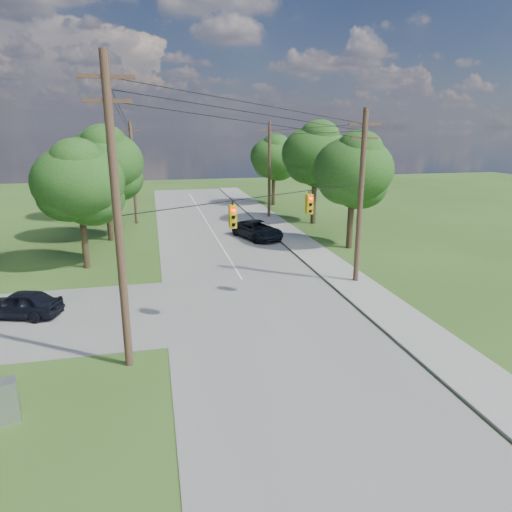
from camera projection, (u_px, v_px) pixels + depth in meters
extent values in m
plane|color=#2E4D19|center=(241.00, 357.00, 19.36)|extent=(140.00, 140.00, 0.00)
cube|color=gray|center=(260.00, 309.00, 24.48)|extent=(10.00, 100.00, 0.03)
cube|color=gray|center=(375.00, 298.00, 25.89)|extent=(2.60, 100.00, 0.12)
cylinder|color=brown|center=(118.00, 221.00, 17.13)|extent=(0.32, 0.32, 12.00)
cube|color=brown|center=(105.00, 76.00, 15.75)|extent=(2.00, 0.12, 0.14)
cube|color=brown|center=(108.00, 101.00, 15.96)|extent=(1.70, 0.12, 0.14)
cylinder|color=brown|center=(360.00, 199.00, 27.34)|extent=(0.32, 0.32, 10.50)
cube|color=brown|center=(365.00, 124.00, 26.16)|extent=(2.00, 0.12, 0.14)
cube|color=brown|center=(364.00, 138.00, 26.38)|extent=(1.70, 0.12, 0.14)
cylinder|color=brown|center=(269.00, 171.00, 48.06)|extent=(0.32, 0.32, 10.00)
cube|color=brown|center=(270.00, 131.00, 46.94)|extent=(2.00, 0.12, 0.14)
cylinder|color=brown|center=(133.00, 174.00, 45.10)|extent=(0.32, 0.32, 10.00)
cube|color=brown|center=(130.00, 131.00, 43.98)|extent=(2.00, 0.12, 0.14)
cylinder|color=black|center=(268.00, 106.00, 20.95)|extent=(13.52, 7.63, 1.53)
cylinder|color=black|center=(268.00, 115.00, 21.06)|extent=(13.52, 7.63, 1.53)
cylinder|color=black|center=(267.00, 124.00, 21.17)|extent=(13.52, 7.63, 1.53)
cylinder|color=black|center=(304.00, 128.00, 36.55)|extent=(0.03, 22.00, 0.53)
cylinder|color=black|center=(124.00, 116.00, 29.86)|extent=(0.43, 29.60, 2.03)
cylinder|color=black|center=(304.00, 133.00, 36.66)|extent=(0.03, 22.00, 0.53)
cylinder|color=black|center=(124.00, 123.00, 29.97)|extent=(0.43, 29.60, 2.03)
cylinder|color=black|center=(267.00, 196.00, 22.08)|extent=(13.52, 7.63, 0.04)
cube|color=yellow|center=(233.00, 217.00, 20.76)|extent=(0.32, 0.22, 1.05)
sphere|color=#FF0C05|center=(233.00, 210.00, 20.54)|extent=(0.17, 0.17, 0.17)
cube|color=yellow|center=(232.00, 216.00, 20.99)|extent=(0.32, 0.22, 1.05)
sphere|color=#FF0C05|center=(232.00, 208.00, 21.03)|extent=(0.17, 0.17, 0.17)
cube|color=yellow|center=(310.00, 204.00, 24.17)|extent=(0.32, 0.22, 1.05)
sphere|color=#FF0C05|center=(311.00, 198.00, 23.94)|extent=(0.17, 0.17, 0.17)
cube|color=yellow|center=(308.00, 204.00, 24.39)|extent=(0.32, 0.22, 1.05)
sphere|color=#FF0C05|center=(308.00, 197.00, 24.43)|extent=(0.17, 0.17, 0.17)
cylinder|color=#473723|center=(85.00, 246.00, 31.31)|extent=(0.45, 0.45, 3.15)
ellipsoid|color=#1C4715|center=(78.00, 182.00, 30.13)|extent=(6.00, 6.00, 4.92)
cylinder|color=#473723|center=(109.00, 220.00, 38.98)|extent=(0.50, 0.50, 3.50)
ellipsoid|color=#1C4715|center=(104.00, 163.00, 37.67)|extent=(6.40, 6.40, 5.25)
cylinder|color=#473723|center=(97.00, 204.00, 47.97)|extent=(0.48, 0.47, 3.32)
ellipsoid|color=#1C4715|center=(93.00, 159.00, 46.72)|extent=(6.00, 6.00, 4.92)
cylinder|color=#473723|center=(350.00, 228.00, 36.49)|extent=(0.48, 0.48, 3.32)
ellipsoid|color=#1C4715|center=(353.00, 170.00, 35.23)|extent=(6.20, 6.20, 5.08)
cylinder|color=#473723|center=(313.00, 205.00, 45.93)|extent=(0.52, 0.52, 3.67)
ellipsoid|color=#1C4715|center=(315.00, 154.00, 44.55)|extent=(6.60, 6.60, 5.41)
cylinder|color=#473723|center=(273.00, 192.00, 57.05)|extent=(0.45, 0.45, 3.15)
ellipsoid|color=#1C4715|center=(274.00, 157.00, 55.87)|extent=(5.80, 5.80, 4.76)
imported|color=black|center=(20.00, 304.00, 23.23)|extent=(4.43, 2.78, 1.41)
imported|color=black|center=(258.00, 230.00, 39.79)|extent=(4.20, 6.05, 1.53)
cube|color=#929597|center=(5.00, 402.00, 14.97)|extent=(0.92, 0.77, 1.45)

